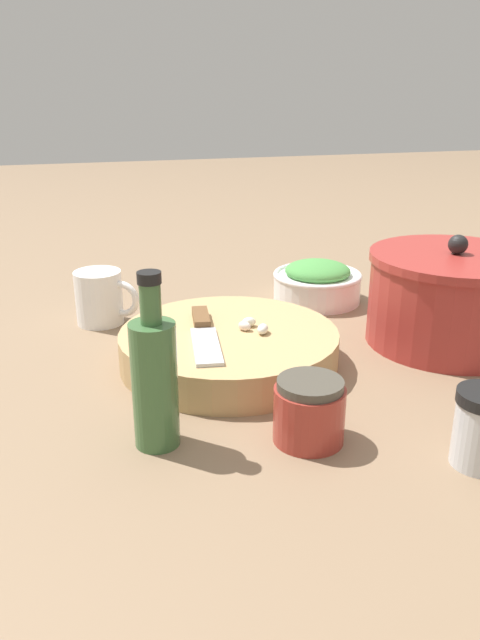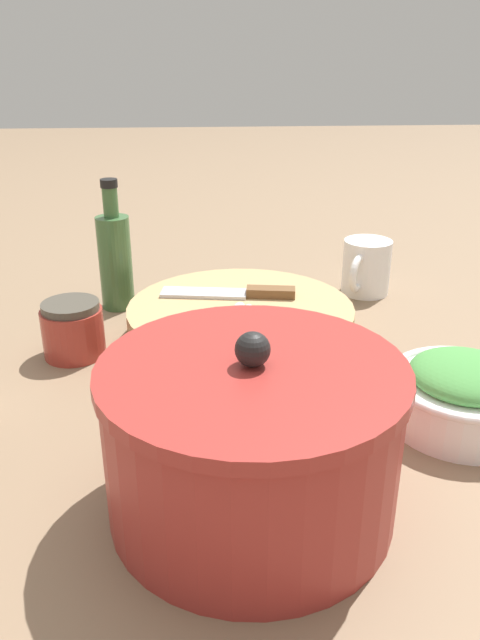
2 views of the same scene
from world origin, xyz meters
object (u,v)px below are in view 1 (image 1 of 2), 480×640
at_px(cutting_board, 229,347).
at_px(oil_bottle, 155,379).
at_px(herb_bowl, 317,282).
at_px(honey_jar, 309,411).
at_px(chef_knife, 204,332).
at_px(coffee_mug, 101,297).
at_px(stock_pot, 451,299).
at_px(garlic_cloves, 253,326).

distance_m(cutting_board, oil_bottle, 0.22).
relative_size(cutting_board, herb_bowl, 1.92).
distance_m(cutting_board, honey_jar, 0.22).
distance_m(chef_knife, coffee_mug, 0.25).
bearing_deg(honey_jar, chef_knife, -162.17).
xyz_separation_m(cutting_board, coffee_mug, (-0.21, -0.16, 0.02)).
height_order(herb_bowl, stock_pot, stock_pot).
xyz_separation_m(oil_bottle, stock_pot, (-0.16, 0.46, -0.01)).
relative_size(cutting_board, honey_jar, 3.86).
bearing_deg(herb_bowl, honey_jar, -23.58).
xyz_separation_m(cutting_board, chef_knife, (0.00, -0.04, 0.03)).
bearing_deg(herb_bowl, garlic_cloves, -40.14).
bearing_deg(cutting_board, coffee_mug, -143.11).
bearing_deg(oil_bottle, garlic_cloves, 136.75).
xyz_separation_m(herb_bowl, coffee_mug, (0.01, -0.38, 0.01)).
bearing_deg(herb_bowl, chef_knife, -49.49).
bearing_deg(chef_knife, herb_bowl, -131.11).
xyz_separation_m(cutting_board, oil_bottle, (0.18, -0.13, 0.05)).
relative_size(chef_knife, coffee_mug, 1.87).
bearing_deg(chef_knife, coffee_mug, -51.95).
relative_size(chef_knife, honey_jar, 2.40).
distance_m(garlic_cloves, herb_bowl, 0.29).
xyz_separation_m(chef_knife, garlic_cloves, (0.00, 0.07, 0.00)).
height_order(cutting_board, chef_knife, chef_knife).
height_order(cutting_board, garlic_cloves, garlic_cloves).
xyz_separation_m(garlic_cloves, oil_bottle, (0.17, -0.16, 0.02)).
height_order(coffee_mug, honey_jar, coffee_mug).
distance_m(oil_bottle, stock_pot, 0.49).
height_order(garlic_cloves, oil_bottle, oil_bottle).
xyz_separation_m(coffee_mug, stock_pot, (0.22, 0.49, 0.03)).
relative_size(cutting_board, garlic_cloves, 6.00).
distance_m(herb_bowl, honey_jar, 0.47).
relative_size(garlic_cloves, herb_bowl, 0.32).
xyz_separation_m(chef_knife, oil_bottle, (0.17, -0.09, 0.02)).
bearing_deg(chef_knife, oil_bottle, 70.63).
bearing_deg(herb_bowl, coffee_mug, -89.13).
bearing_deg(coffee_mug, stock_pot, 65.54).
bearing_deg(garlic_cloves, cutting_board, -101.33).
height_order(chef_knife, garlic_cloves, same).
distance_m(cutting_board, stock_pot, 0.34).
distance_m(cutting_board, coffee_mug, 0.26).
height_order(coffee_mug, oil_bottle, oil_bottle).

